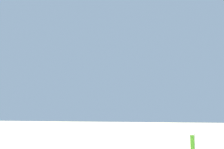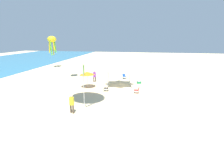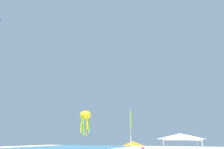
% 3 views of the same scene
% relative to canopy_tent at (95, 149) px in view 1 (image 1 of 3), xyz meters
% --- Properties ---
extents(canopy_tent, '(3.80, 3.84, 2.93)m').
position_rel_canopy_tent_xyz_m(canopy_tent, '(0.00, 0.00, 0.00)').
color(canopy_tent, '#B7B7BC').
rests_on(canopy_tent, ground).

